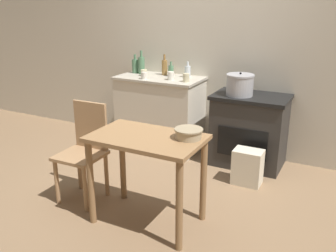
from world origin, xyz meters
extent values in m
plane|color=#896B4C|center=(0.00, 0.00, 0.00)|extent=(14.00, 14.00, 0.00)
cube|color=beige|center=(0.00, 1.58, 1.27)|extent=(8.00, 0.07, 2.55)
cube|color=beige|center=(-0.52, 1.27, 0.45)|extent=(1.03, 0.56, 0.90)
cube|color=#B6AD9C|center=(-0.52, 1.27, 0.92)|extent=(1.06, 0.59, 0.03)
cube|color=#2D2B28|center=(0.64, 1.28, 0.39)|extent=(0.79, 0.54, 0.79)
cube|color=black|center=(0.64, 1.28, 0.81)|extent=(0.83, 0.58, 0.04)
cube|color=black|center=(0.64, 1.01, 0.35)|extent=(0.56, 0.01, 0.33)
cube|color=#997047|center=(0.21, -0.31, 0.77)|extent=(0.92, 0.57, 0.03)
cylinder|color=olive|center=(-0.20, -0.54, 0.38)|extent=(0.06, 0.06, 0.75)
cylinder|color=olive|center=(0.62, -0.54, 0.38)|extent=(0.06, 0.06, 0.75)
cylinder|color=olive|center=(-0.20, -0.07, 0.38)|extent=(0.06, 0.06, 0.75)
cylinder|color=olive|center=(0.62, -0.07, 0.38)|extent=(0.06, 0.06, 0.75)
cube|color=#A87F56|center=(-0.53, -0.27, 0.46)|extent=(0.41, 0.41, 0.03)
cube|color=#A87F56|center=(-0.54, -0.09, 0.70)|extent=(0.36, 0.04, 0.46)
cylinder|color=#A87F56|center=(-0.69, -0.44, 0.22)|extent=(0.04, 0.04, 0.44)
cylinder|color=#A87F56|center=(-0.36, -0.43, 0.22)|extent=(0.04, 0.04, 0.44)
cylinder|color=#A87F56|center=(-0.70, -0.11, 0.22)|extent=(0.04, 0.04, 0.44)
cylinder|color=#A87F56|center=(-0.37, -0.10, 0.22)|extent=(0.04, 0.04, 0.44)
cube|color=beige|center=(0.78, 0.78, 0.19)|extent=(0.30, 0.21, 0.37)
cylinder|color=#A8A8AD|center=(0.52, 1.20, 0.94)|extent=(0.29, 0.29, 0.22)
cylinder|color=#A8A8AD|center=(0.52, 1.20, 1.06)|extent=(0.31, 0.31, 0.02)
sphere|color=black|center=(0.52, 1.20, 1.08)|extent=(0.02, 0.02, 0.02)
cylinder|color=tan|center=(0.53, -0.20, 0.83)|extent=(0.21, 0.21, 0.08)
cylinder|color=tan|center=(0.53, -0.20, 0.86)|extent=(0.23, 0.23, 0.01)
cylinder|color=olive|center=(-0.53, 1.41, 1.02)|extent=(0.07, 0.07, 0.19)
cylinder|color=olive|center=(-0.53, 1.41, 1.15)|extent=(0.03, 0.03, 0.07)
cylinder|color=#517F5B|center=(-0.42, 1.38, 1.00)|extent=(0.07, 0.07, 0.13)
cylinder|color=#517F5B|center=(-0.42, 1.38, 1.09)|extent=(0.03, 0.03, 0.05)
cylinder|color=silver|center=(-0.21, 1.41, 1.00)|extent=(0.07, 0.07, 0.14)
cylinder|color=silver|center=(-0.21, 1.41, 1.10)|extent=(0.03, 0.03, 0.05)
cylinder|color=#517F5B|center=(-0.83, 1.36, 1.04)|extent=(0.08, 0.08, 0.21)
cylinder|color=#517F5B|center=(-0.83, 1.36, 1.19)|extent=(0.03, 0.03, 0.08)
cylinder|color=#517F5B|center=(-0.94, 1.37, 1.02)|extent=(0.08, 0.08, 0.17)
cylinder|color=#517F5B|center=(-0.94, 1.37, 1.14)|extent=(0.03, 0.03, 0.07)
cylinder|color=beige|center=(-0.74, 1.25, 0.97)|extent=(0.08, 0.08, 0.08)
cylinder|color=silver|center=(-0.32, 1.17, 0.98)|extent=(0.08, 0.08, 0.10)
cylinder|color=beige|center=(-0.11, 1.15, 0.98)|extent=(0.07, 0.07, 0.10)
cylinder|color=silver|center=(-0.63, 1.08, 0.97)|extent=(0.07, 0.07, 0.08)
camera|label=1|loc=(1.67, -2.76, 1.83)|focal=40.00mm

